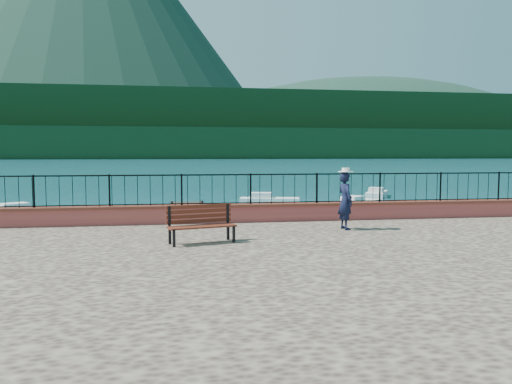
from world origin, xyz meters
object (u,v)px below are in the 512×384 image
object	(u,v)px
person	(345,201)
boat_0	(176,215)
boat_1	(341,212)
boat_3	(25,209)
boat_4	(270,198)
boat_2	(357,201)
park_bench	(202,232)
boat_5	(377,192)

from	to	relation	value
person	boat_0	size ratio (longest dim) A/B	0.46
boat_0	boat_1	size ratio (longest dim) A/B	1.02
boat_0	boat_3	bearing A→B (deg)	135.46
boat_4	boat_2	bearing A→B (deg)	-18.54
park_bench	boat_0	size ratio (longest dim) A/B	0.49
park_bench	boat_0	world-z (taller)	park_bench
park_bench	boat_4	distance (m)	21.21
person	boat_4	bearing A→B (deg)	-11.50
boat_2	park_bench	bearing A→B (deg)	-164.05
boat_0	boat_2	xyz separation A→B (m)	(11.23, 5.24, 0.00)
park_bench	person	size ratio (longest dim) A/B	1.05
park_bench	boat_5	distance (m)	28.63
person	boat_5	distance (m)	25.28
boat_5	boat_3	bearing A→B (deg)	139.04
park_bench	boat_3	bearing A→B (deg)	103.81
boat_4	park_bench	bearing A→B (deg)	-92.91
boat_4	boat_3	bearing A→B (deg)	-150.47
boat_1	boat_0	bearing A→B (deg)	-137.65
park_bench	boat_0	xyz separation A→B (m)	(-0.58, 12.17, -1.08)
boat_2	boat_5	distance (m)	8.21
park_bench	boat_4	bearing A→B (deg)	60.24
boat_2	person	bearing A→B (deg)	-154.57
boat_3	boat_5	distance (m)	24.94
person	boat_4	xyz separation A→B (m)	(1.38, 18.87, -1.64)
park_bench	boat_3	size ratio (longest dim) A/B	0.47
boat_5	park_bench	bearing A→B (deg)	178.08
boat_1	boat_2	distance (m)	5.84
boat_1	park_bench	bearing A→B (deg)	-80.95
boat_0	boat_2	distance (m)	12.39
boat_2	boat_5	bearing A→B (deg)	16.21
boat_0	boat_1	bearing A→B (deg)	-17.85
park_bench	boat_2	world-z (taller)	park_bench
person	boat_3	distance (m)	19.45
boat_0	boat_1	distance (m)	8.41
park_bench	boat_5	xyz separation A→B (m)	(14.90, 24.42, -1.08)
boat_2	boat_5	world-z (taller)	same
boat_1	boat_4	xyz separation A→B (m)	(-2.20, 8.14, 0.00)
boat_4	boat_5	distance (m)	10.09
boat_1	boat_3	world-z (taller)	same
person	boat_4	world-z (taller)	person
park_bench	boat_3	distance (m)	18.25
boat_2	boat_4	bearing A→B (deg)	106.36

